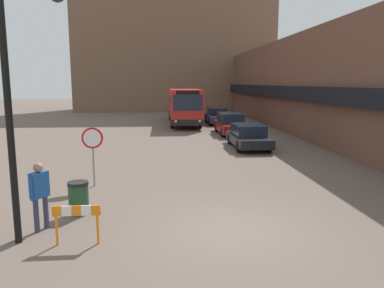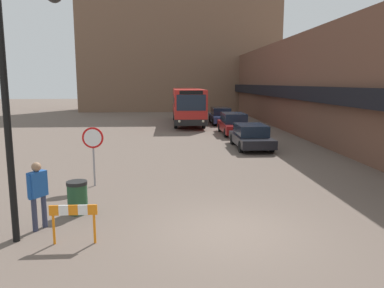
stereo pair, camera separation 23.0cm
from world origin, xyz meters
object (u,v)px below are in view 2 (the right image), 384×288
Objects in this scene: parked_car_back at (221,116)px; trash_bin at (77,197)px; parked_car_front at (251,136)px; pedestrian at (38,189)px; stop_sign at (93,144)px; street_lamp at (18,84)px; city_bus at (188,105)px; construction_barricade at (74,216)px; parked_car_middle at (234,124)px.

trash_bin is (-7.35, -23.30, -0.26)m from parked_car_back.
parked_car_front is 14.19m from pedestrian.
street_lamp is at bearing -97.35° from stop_sign.
city_bus is 26.10m from construction_barricade.
parked_car_back is at bearing 12.15° from pedestrian.
city_bus is 26.12m from street_lamp.
parked_car_front is 10.68m from stop_sign.
parked_car_middle is 19.27m from pedestrian.
parked_car_back is (0.00, 6.93, -0.02)m from parked_car_middle.
stop_sign reaches higher than construction_barricade.
parked_car_middle is at bearing 5.70° from pedestrian.
parked_car_middle is at bearing -67.69° from city_bus.
pedestrian is (0.02, 0.73, -2.64)m from street_lamp.
pedestrian reaches higher than parked_car_middle.
parked_car_front is at bearing -77.14° from city_bus.
city_bus is at bearing 18.89° from pedestrian.
construction_barricade is (1.11, -0.95, -0.39)m from pedestrian.
pedestrian is at bearing -114.67° from parked_car_middle.
pedestrian is at bearing 88.76° from street_lamp.
parked_car_front is at bearing 57.00° from street_lamp.
pedestrian is at bearing -101.48° from city_bus.
parked_car_middle is 2.25× the size of stop_sign.
parked_car_back is 4.73× the size of trash_bin.
pedestrian is (-0.60, -4.07, -0.50)m from stop_sign.
trash_bin is at bearing -114.19° from parked_car_middle.
parked_car_front is at bearing 45.67° from stop_sign.
stop_sign is (-7.44, -7.62, 0.87)m from parked_car_front.
stop_sign is at bearing 21.94° from pedestrian.
construction_barricade is (-6.93, -25.39, -0.07)m from parked_car_back.
city_bus is 2.53× the size of parked_car_back.
trash_bin is at bearing -107.51° from parked_car_back.
parked_car_middle is 6.93m from parked_car_back.
construction_barricade is at bearing -100.35° from pedestrian.
trash_bin is (-7.35, -16.37, -0.29)m from parked_car_middle.
parked_car_back is (3.00, -0.38, -0.98)m from city_bus.
stop_sign is at bearing 95.76° from construction_barricade.
parked_car_front is 4.04× the size of construction_barricade.
parked_car_middle reaches higher than parked_car_back.
city_bus reaches higher than stop_sign.
parked_car_middle is (3.00, -7.31, -0.96)m from city_bus.
construction_barricade is (-3.93, -25.78, -1.06)m from city_bus.
pedestrian is at bearing -98.43° from stop_sign.
parked_car_back reaches higher than parked_car_front.
parked_car_back is at bearing 90.00° from parked_car_front.
construction_barricade is (0.51, -5.02, -0.89)m from stop_sign.
city_bus is 11.98× the size of trash_bin.
parked_car_front is 0.91× the size of parked_car_middle.
parked_car_middle is at bearing 65.81° from trash_bin.
parked_car_front is at bearing 61.25° from construction_barricade.
parked_car_back is (0.00, 12.76, 0.06)m from parked_car_front.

